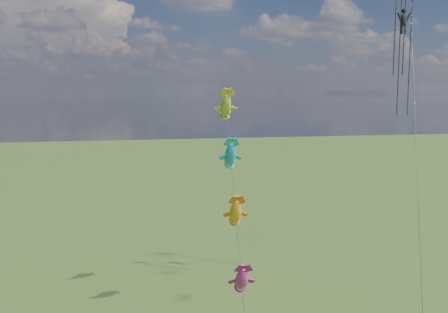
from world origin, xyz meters
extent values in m
cylinder|color=black|center=(11.38, 10.93, 8.71)|extent=(1.91, 15.72, 17.15)
ellipsoid|color=#D83382|center=(10.97, 7.47, 4.95)|extent=(0.97, 2.09, 2.10)
ellipsoid|color=yellow|center=(11.32, 10.40, 8.14)|extent=(0.97, 2.09, 2.10)
ellipsoid|color=blue|center=(11.67, 13.33, 11.34)|extent=(0.97, 2.09, 2.10)
ellipsoid|color=green|center=(12.02, 16.26, 14.54)|extent=(0.97, 2.09, 2.10)
cylinder|color=black|center=(22.35, 8.60, 13.19)|extent=(7.55, 15.36, 26.10)
cylinder|color=black|center=(23.76, 13.82, 20.27)|extent=(0.08, 0.08, 7.45)
cylinder|color=black|center=(24.42, 13.82, 20.27)|extent=(0.08, 0.08, 7.45)
cylinder|color=black|center=(25.69, 16.26, 18.38)|extent=(0.08, 0.08, 9.53)
cylinder|color=black|center=(26.51, 16.26, 18.38)|extent=(0.08, 0.08, 9.53)
camera|label=1|loc=(4.08, -18.92, 15.45)|focal=40.00mm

